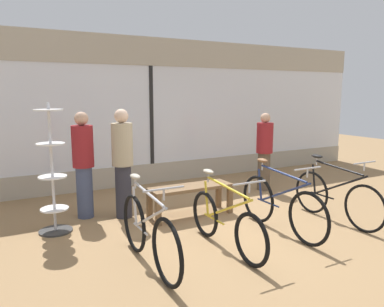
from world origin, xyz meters
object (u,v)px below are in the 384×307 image
at_px(bicycle_far_left, 148,233).
at_px(display_bench, 191,191).
at_px(customer_near_rack, 123,161).
at_px(accessory_rack, 53,181).
at_px(bicycle_far_right, 335,197).
at_px(bicycle_right, 280,205).
at_px(customer_mid_floor, 264,150).
at_px(bicycle_left, 225,222).
at_px(customer_by_window, 83,163).

distance_m(bicycle_far_left, display_bench, 1.90).
distance_m(bicycle_far_left, customer_near_rack, 1.95).
bearing_deg(customer_near_rack, accessory_rack, -171.69).
relative_size(bicycle_far_right, accessory_rack, 0.93).
bearing_deg(bicycle_right, customer_mid_floor, 56.57).
bearing_deg(bicycle_right, bicycle_far_right, -2.54).
xyz_separation_m(bicycle_far_right, display_bench, (-1.89, 1.32, 0.01)).
xyz_separation_m(customer_near_rack, customer_mid_floor, (3.15, 0.30, -0.09)).
xyz_separation_m(bicycle_far_right, accessory_rack, (-3.98, 1.62, 0.37)).
relative_size(accessory_rack, customer_mid_floor, 1.17).
height_order(bicycle_left, customer_by_window, customer_by_window).
relative_size(accessory_rack, customer_near_rack, 1.06).
distance_m(bicycle_far_left, bicycle_left, 1.06).
relative_size(bicycle_far_left, bicycle_far_right, 1.00).
bearing_deg(customer_near_rack, bicycle_left, -67.98).
relative_size(accessory_rack, customer_by_window, 1.09).
xyz_separation_m(bicycle_far_left, display_bench, (1.30, 1.39, 0.01)).
relative_size(bicycle_far_right, customer_by_window, 1.01).
bearing_deg(customer_near_rack, display_bench, -24.94).
xyz_separation_m(accessory_rack, customer_by_window, (0.54, 0.45, 0.14)).
bearing_deg(bicycle_far_left, customer_by_window, 96.83).
relative_size(bicycle_right, accessory_rack, 0.96).
bearing_deg(bicycle_far_left, display_bench, 46.87).
bearing_deg(bicycle_left, bicycle_far_right, 2.17).
relative_size(bicycle_left, accessory_rack, 0.91).
height_order(bicycle_far_left, customer_mid_floor, customer_mid_floor).
xyz_separation_m(bicycle_far_right, customer_near_rack, (-2.88, 1.79, 0.54)).
height_order(display_bench, customer_by_window, customer_by_window).
relative_size(customer_near_rack, customer_by_window, 1.03).
distance_m(bicycle_right, bicycle_far_right, 1.09).
distance_m(bicycle_left, bicycle_far_right, 2.13).
xyz_separation_m(bicycle_right, display_bench, (-0.80, 1.27, 0.01)).
relative_size(bicycle_far_right, customer_mid_floor, 1.08).
bearing_deg(accessory_rack, bicycle_left, -42.60).
bearing_deg(customer_near_rack, bicycle_far_left, -99.30).
relative_size(bicycle_far_left, bicycle_left, 1.02).
distance_m(bicycle_right, accessory_rack, 3.32).
bearing_deg(display_bench, bicycle_left, -99.71).
relative_size(bicycle_far_right, display_bench, 1.25).
bearing_deg(customer_by_window, bicycle_far_left, -83.17).
xyz_separation_m(bicycle_far_left, customer_by_window, (-0.26, 2.14, 0.50)).
xyz_separation_m(bicycle_far_right, customer_mid_floor, (0.26, 2.09, 0.44)).
distance_m(bicycle_left, customer_by_window, 2.59).
distance_m(bicycle_right, display_bench, 1.51).
height_order(bicycle_far_left, display_bench, bicycle_far_left).
bearing_deg(bicycle_right, customer_near_rack, 135.97).
bearing_deg(customer_mid_floor, bicycle_right, -123.43).
xyz_separation_m(bicycle_right, customer_near_rack, (-1.80, 1.74, 0.53)).
height_order(bicycle_right, customer_mid_floor, customer_mid_floor).
xyz_separation_m(bicycle_far_left, bicycle_right, (2.10, 0.11, -0.00)).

